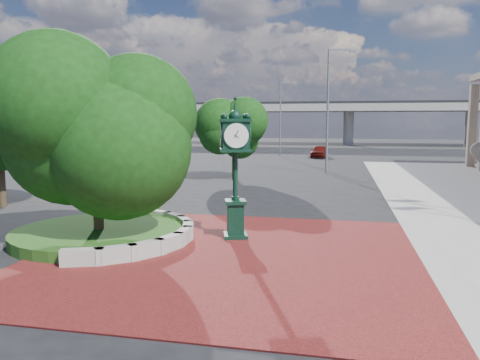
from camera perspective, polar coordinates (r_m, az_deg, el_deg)
name	(u,v)px	position (r m, az deg, el deg)	size (l,w,h in m)	color
ground	(234,247)	(16.12, -0.80, -8.19)	(200.00, 200.00, 0.00)	black
plaza	(227,255)	(15.18, -1.64, -9.10)	(12.00, 12.00, 0.04)	maroon
planter_wall	(159,235)	(16.84, -9.89, -6.68)	(2.96, 6.77, 0.54)	#9E9B93
grass_bed	(99,234)	(17.82, -16.79, -6.34)	(6.10, 6.10, 0.40)	#1C4212
overpass	(319,108)	(85.26, 9.60, 8.65)	(90.00, 12.00, 7.50)	#9E9B93
tree_planter	(95,137)	(17.35, -17.21, 5.05)	(5.20, 5.20, 6.33)	#38281C
tree_street	(234,135)	(33.99, -0.70, 5.47)	(4.40, 4.40, 5.45)	#38281C
post_clock	(235,163)	(16.84, -0.58, 2.08)	(1.27, 1.27, 5.05)	black
parked_car	(319,151)	(55.65, 9.65, 3.46)	(1.70, 4.23, 1.44)	#57100C
street_lamp_near	(331,101)	(38.60, 11.01, 9.39)	(2.21, 0.69, 9.94)	slate
street_lamp_far	(282,113)	(56.81, 5.15, 8.13)	(1.93, 0.80, 8.88)	slate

